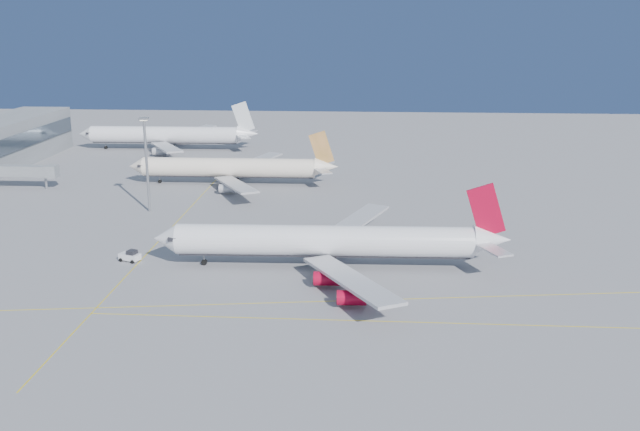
# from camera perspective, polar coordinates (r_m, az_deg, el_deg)

# --- Properties ---
(ground) EXTENTS (500.00, 500.00, 0.00)m
(ground) POSITION_cam_1_polar(r_m,az_deg,el_deg) (129.90, 1.23, -5.85)
(ground) COLOR slate
(ground) RESTS_ON ground
(jet_bridge) EXTENTS (23.60, 3.60, 6.90)m
(jet_bridge) POSITION_cam_1_polar(r_m,az_deg,el_deg) (220.50, -22.83, 3.31)
(jet_bridge) COLOR gray
(jet_bridge) RESTS_ON ground
(taxiway_lines) EXTENTS (118.86, 140.00, 0.02)m
(taxiway_lines) POSITION_cam_1_polar(r_m,az_deg,el_deg) (137.17, -4.82, -4.71)
(taxiway_lines) COLOR #D9BF0C
(taxiway_lines) RESTS_ON ground
(airliner_virgin) EXTENTS (69.95, 62.93, 17.28)m
(airliner_virgin) POSITION_cam_1_polar(r_m,az_deg,el_deg) (139.13, 0.94, -2.10)
(airliner_virgin) COLOR white
(airliner_virgin) RESTS_ON ground
(airliner_etihad) EXTENTS (61.75, 57.24, 16.16)m
(airliner_etihad) POSITION_cam_1_polar(r_m,az_deg,el_deg) (210.28, -6.95, 3.81)
(airliner_etihad) COLOR silver
(airliner_etihad) RESTS_ON ground
(airliner_third) EXTENTS (67.16, 62.10, 18.06)m
(airliner_third) POSITION_cam_1_polar(r_m,az_deg,el_deg) (270.14, -12.02, 6.31)
(airliner_third) COLOR white
(airliner_third) RESTS_ON ground
(pushback_tug) EXTENTS (4.62, 3.65, 2.34)m
(pushback_tug) POSITION_cam_1_polar(r_m,az_deg,el_deg) (148.62, -14.94, -3.14)
(pushback_tug) COLOR white
(pushback_tug) RESTS_ON ground
(light_mast) EXTENTS (2.06, 2.06, 23.80)m
(light_mast) POSITION_cam_1_polar(r_m,az_deg,el_deg) (182.25, -13.73, 4.58)
(light_mast) COLOR gray
(light_mast) RESTS_ON ground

